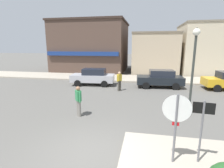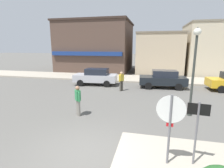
{
  "view_description": "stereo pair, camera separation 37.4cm",
  "coord_description": "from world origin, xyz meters",
  "px_view_note": "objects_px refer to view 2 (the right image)",
  "views": [
    {
      "loc": [
        1.78,
        -5.12,
        3.62
      ],
      "look_at": [
        -0.04,
        4.5,
        1.5
      ],
      "focal_mm": 28.0,
      "sensor_mm": 36.0,
      "label": 1
    },
    {
      "loc": [
        2.15,
        -5.04,
        3.62
      ],
      "look_at": [
        -0.04,
        4.5,
        1.5
      ],
      "focal_mm": 28.0,
      "sensor_mm": 36.0,
      "label": 2
    }
  ],
  "objects_px": {
    "parked_car_second": "(163,79)",
    "pedestrian_crossing_near": "(121,81)",
    "lamp_post": "(195,60)",
    "pedestrian_crossing_far": "(78,100)",
    "parked_car_nearest": "(96,76)",
    "stop_sign": "(170,121)",
    "one_way_sign": "(197,127)"
  },
  "relations": [
    {
      "from": "parked_car_second",
      "to": "pedestrian_crossing_near",
      "type": "distance_m",
      "value": 3.89
    },
    {
      "from": "parked_car_second",
      "to": "parked_car_nearest",
      "type": "bearing_deg",
      "value": -178.58
    },
    {
      "from": "parked_car_nearest",
      "to": "pedestrian_crossing_near",
      "type": "bearing_deg",
      "value": -32.49
    },
    {
      "from": "stop_sign",
      "to": "pedestrian_crossing_far",
      "type": "xyz_separation_m",
      "value": [
        -4.3,
        3.22,
        -0.65
      ]
    },
    {
      "from": "lamp_post",
      "to": "pedestrian_crossing_far",
      "type": "distance_m",
      "value": 6.3
    },
    {
      "from": "lamp_post",
      "to": "parked_car_nearest",
      "type": "bearing_deg",
      "value": 139.82
    },
    {
      "from": "lamp_post",
      "to": "pedestrian_crossing_near",
      "type": "xyz_separation_m",
      "value": [
        -4.46,
        4.35,
        -2.09
      ]
    },
    {
      "from": "parked_car_nearest",
      "to": "pedestrian_crossing_near",
      "type": "xyz_separation_m",
      "value": [
        2.78,
        -1.77,
        0.06
      ]
    },
    {
      "from": "pedestrian_crossing_near",
      "to": "parked_car_second",
      "type": "bearing_deg",
      "value": 29.6
    },
    {
      "from": "parked_car_nearest",
      "to": "pedestrian_crossing_far",
      "type": "height_order",
      "value": "pedestrian_crossing_far"
    },
    {
      "from": "parked_car_nearest",
      "to": "parked_car_second",
      "type": "height_order",
      "value": "same"
    },
    {
      "from": "one_way_sign",
      "to": "pedestrian_crossing_near",
      "type": "distance_m",
      "value": 9.54
    },
    {
      "from": "pedestrian_crossing_far",
      "to": "lamp_post",
      "type": "bearing_deg",
      "value": 13.08
    },
    {
      "from": "pedestrian_crossing_far",
      "to": "stop_sign",
      "type": "bearing_deg",
      "value": -36.8
    },
    {
      "from": "pedestrian_crossing_near",
      "to": "lamp_post",
      "type": "bearing_deg",
      "value": -44.24
    },
    {
      "from": "one_way_sign",
      "to": "parked_car_nearest",
      "type": "relative_size",
      "value": 0.51
    },
    {
      "from": "stop_sign",
      "to": "parked_car_nearest",
      "type": "relative_size",
      "value": 0.56
    },
    {
      "from": "parked_car_nearest",
      "to": "pedestrian_crossing_far",
      "type": "bearing_deg",
      "value": -78.95
    },
    {
      "from": "stop_sign",
      "to": "parked_car_second",
      "type": "xyz_separation_m",
      "value": [
        0.4,
        10.83,
        -0.71
      ]
    },
    {
      "from": "stop_sign",
      "to": "pedestrian_crossing_near",
      "type": "relative_size",
      "value": 1.43
    },
    {
      "from": "one_way_sign",
      "to": "parked_car_second",
      "type": "xyz_separation_m",
      "value": [
        -0.36,
        10.68,
        -0.52
      ]
    },
    {
      "from": "parked_car_second",
      "to": "pedestrian_crossing_near",
      "type": "xyz_separation_m",
      "value": [
        -3.38,
        -1.92,
        0.06
      ]
    },
    {
      "from": "one_way_sign",
      "to": "pedestrian_crossing_far",
      "type": "bearing_deg",
      "value": 148.72
    },
    {
      "from": "one_way_sign",
      "to": "lamp_post",
      "type": "distance_m",
      "value": 4.76
    },
    {
      "from": "one_way_sign",
      "to": "parked_car_nearest",
      "type": "distance_m",
      "value": 12.39
    },
    {
      "from": "stop_sign",
      "to": "lamp_post",
      "type": "height_order",
      "value": "lamp_post"
    },
    {
      "from": "parked_car_nearest",
      "to": "pedestrian_crossing_far",
      "type": "xyz_separation_m",
      "value": [
        1.46,
        -7.46,
        0.06
      ]
    },
    {
      "from": "parked_car_second",
      "to": "pedestrian_crossing_far",
      "type": "bearing_deg",
      "value": -121.72
    },
    {
      "from": "lamp_post",
      "to": "pedestrian_crossing_near",
      "type": "height_order",
      "value": "lamp_post"
    },
    {
      "from": "parked_car_second",
      "to": "pedestrian_crossing_near",
      "type": "height_order",
      "value": "pedestrian_crossing_near"
    },
    {
      "from": "stop_sign",
      "to": "lamp_post",
      "type": "bearing_deg",
      "value": 71.96
    },
    {
      "from": "stop_sign",
      "to": "pedestrian_crossing_far",
      "type": "height_order",
      "value": "stop_sign"
    }
  ]
}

